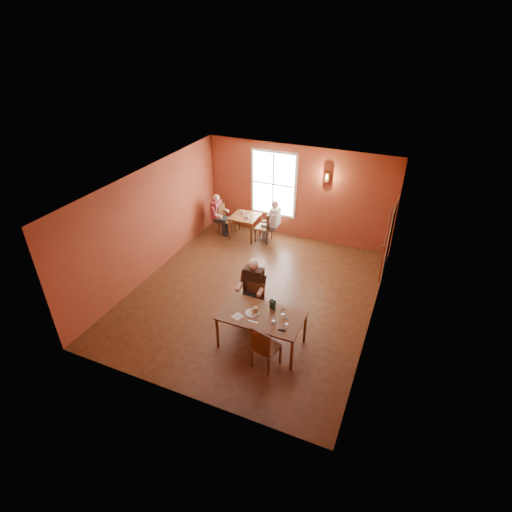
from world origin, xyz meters
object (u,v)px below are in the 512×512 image
at_px(main_table, 262,330).
at_px(second_table, 245,226).
at_px(chair_empty, 266,346).
at_px(diner_maroon, 226,215).
at_px(diner_main, 252,297).
at_px(diner_white, 265,222).
at_px(chair_diner_white, 264,226).
at_px(chair_diner_main, 252,304).
at_px(chair_diner_maroon, 227,219).

height_order(main_table, second_table, main_table).
bearing_deg(chair_empty, diner_maroon, 138.36).
bearing_deg(diner_main, diner_white, -72.03).
relative_size(second_table, diner_white, 0.63).
bearing_deg(diner_white, diner_maroon, 90.00).
bearing_deg(chair_diner_white, second_table, 90.00).
relative_size(chair_empty, diner_maroon, 0.79).
distance_m(diner_main, diner_maroon, 4.60).
height_order(main_table, chair_diner_main, chair_diner_main).
relative_size(chair_diner_main, second_table, 1.16).
relative_size(main_table, diner_main, 1.20).
relative_size(chair_diner_white, diner_maroon, 0.76).
bearing_deg(diner_maroon, second_table, 90.00).
xyz_separation_m(second_table, chair_diner_maroon, (-0.65, 0.00, 0.13)).
relative_size(second_table, chair_diner_maroon, 0.85).
xyz_separation_m(chair_empty, chair_diner_maroon, (-3.38, 4.94, -0.02)).
bearing_deg(chair_diner_main, diner_maroon, -55.47).
distance_m(main_table, diner_maroon, 5.40).
xyz_separation_m(diner_main, chair_diner_white, (-1.26, 3.80, -0.23)).
distance_m(chair_diner_white, diner_white, 0.18).
bearing_deg(diner_maroon, chair_diner_main, 34.53).
bearing_deg(diner_main, chair_empty, 125.70).
xyz_separation_m(main_table, diner_white, (-1.73, 4.42, 0.26)).
xyz_separation_m(chair_diner_white, diner_white, (0.03, 0.00, 0.17)).
height_order(chair_diner_maroon, diner_maroon, diner_maroon).
relative_size(main_table, chair_empty, 1.68).
bearing_deg(chair_empty, chair_diner_maroon, 138.12).
relative_size(main_table, chair_diner_white, 1.75).
height_order(diner_main, diner_white, diner_main).
bearing_deg(main_table, chair_diner_white, 111.74).
bearing_deg(chair_diner_main, diner_main, 90.00).
relative_size(diner_main, chair_diner_maroon, 1.47).
bearing_deg(diner_maroon, diner_main, 34.31).
bearing_deg(diner_main, diner_maroon, -55.69).
xyz_separation_m(chair_diner_main, diner_main, (0.00, -0.03, 0.24)).
bearing_deg(second_table, diner_maroon, 180.00).
bearing_deg(diner_main, chair_diner_maroon, -56.00).
xyz_separation_m(diner_main, diner_white, (-1.23, 3.80, -0.06)).
height_order(chair_empty, diner_maroon, diner_maroon).
bearing_deg(diner_maroon, main_table, 34.99).
distance_m(second_table, diner_maroon, 0.74).
distance_m(diner_main, chair_diner_maroon, 4.59).
xyz_separation_m(diner_white, diner_maroon, (-1.36, 0.00, -0.02)).
height_order(diner_main, second_table, diner_main).
bearing_deg(chair_empty, main_table, 135.28).
bearing_deg(main_table, chair_diner_main, 127.57).
height_order(chair_diner_main, diner_white, diner_white).
bearing_deg(chair_diner_main, chair_diner_maroon, -55.78).
distance_m(main_table, diner_main, 0.86).
bearing_deg(main_table, diner_main, 128.88).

